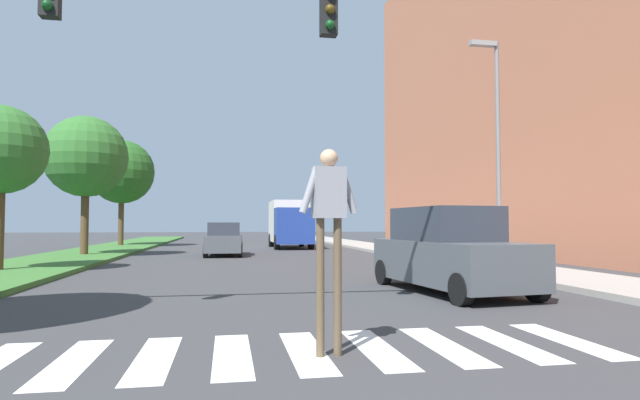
{
  "coord_description": "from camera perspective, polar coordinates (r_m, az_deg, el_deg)",
  "views": [
    {
      "loc": [
        -0.97,
        0.26,
        1.58
      ],
      "look_at": [
        1.63,
        14.76,
        2.26
      ],
      "focal_mm": 29.07,
      "sensor_mm": 36.0,
      "label": 1
    }
  ],
  "objects": [
    {
      "name": "tree_far",
      "position": [
        27.06,
        -24.36,
        4.33
      ],
      "size": [
        3.84,
        3.84,
        6.54
      ],
      "color": "#4C3823",
      "rests_on": "median_strip"
    },
    {
      "name": "tree_distant",
      "position": [
        37.71,
        -20.98,
        2.88
      ],
      "size": [
        4.31,
        4.31,
        7.11
      ],
      "color": "#4C3823",
      "rests_on": "median_strip"
    },
    {
      "name": "median_strip",
      "position": [
        28.59,
        -24.0,
        -5.42
      ],
      "size": [
        4.13,
        64.0,
        0.15
      ],
      "primitive_type": "cube",
      "color": "#386B2D",
      "rests_on": "ground_plane"
    },
    {
      "name": "sedan_midblock",
      "position": [
        26.22,
        -10.49,
        -4.37
      ],
      "size": [
        1.91,
        4.39,
        1.64
      ],
      "color": "#474C51",
      "rests_on": "ground_plane"
    },
    {
      "name": "truck_box_delivery",
      "position": [
        34.0,
        -3.35,
        -2.53
      ],
      "size": [
        2.4,
        6.2,
        3.1
      ],
      "color": "navy",
      "rests_on": "ground_plane"
    },
    {
      "name": "sidewalk_right",
      "position": [
        29.29,
        8.38,
        -5.54
      ],
      "size": [
        3.0,
        64.0,
        0.15
      ],
      "primitive_type": "cube",
      "color": "#9E9991",
      "rests_on": "ground_plane"
    },
    {
      "name": "street_lamp_right",
      "position": [
        18.18,
        18.74,
        7.05
      ],
      "size": [
        1.02,
        0.24,
        7.5
      ],
      "color": "slate",
      "rests_on": "sidewalk_right"
    },
    {
      "name": "apartment_block_right",
      "position": [
        30.5,
        31.53,
        13.95
      ],
      "size": [
        13.26,
        39.61,
        20.17
      ],
      "primitive_type": "cube",
      "color": "#B76B4C",
      "rests_on": "ground_plane"
    },
    {
      "name": "crosswalk",
      "position": [
        6.68,
        -1.56,
        -16.31
      ],
      "size": [
        7.65,
        2.2,
        0.01
      ],
      "color": "silver",
      "rests_on": "ground_plane"
    },
    {
      "name": "tree_mid",
      "position": [
        19.22,
        -31.76,
        4.64
      ],
      "size": [
        2.81,
        2.81,
        5.18
      ],
      "color": "#4C3823",
      "rests_on": "median_strip"
    },
    {
      "name": "pedestrian_performer",
      "position": [
        6.26,
        0.99,
        -1.91
      ],
      "size": [
        0.75,
        0.28,
        2.49
      ],
      "color": "brown",
      "rests_on": "ground_plane"
    },
    {
      "name": "traffic_light_gantry",
      "position": [
        9.15,
        -28.18,
        15.1
      ],
      "size": [
        7.91,
        0.3,
        6.0
      ],
      "color": "gold",
      "rests_on": "median_strip"
    },
    {
      "name": "ground_plane",
      "position": [
        29.8,
        -8.33,
        -5.64
      ],
      "size": [
        140.0,
        140.0,
        0.0
      ],
      "primitive_type": "plane",
      "color": "#38383A"
    },
    {
      "name": "suv_crossing",
      "position": [
        12.5,
        13.99,
        -5.54
      ],
      "size": [
        2.44,
        4.78,
        1.97
      ],
      "color": "#474C51",
      "rests_on": "ground_plane"
    }
  ]
}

